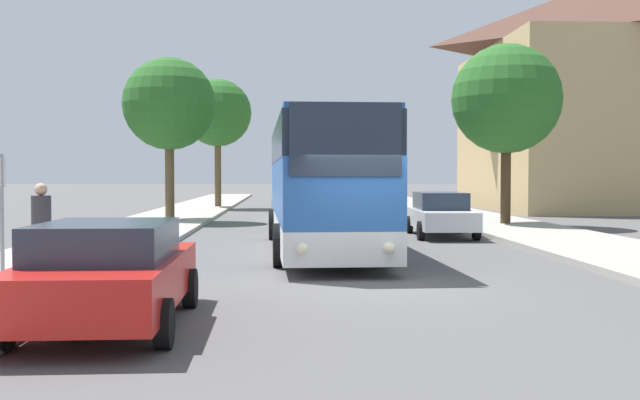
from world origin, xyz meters
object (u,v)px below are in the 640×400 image
(tree_left_near, at_px, (169,104))
(tree_right_mid, at_px, (506,99))
(tree_left_far, at_px, (218,113))
(parked_car_right_near, at_px, (441,214))
(bus_middle, at_px, (305,181))
(bus_stop_sign, at_px, (2,199))
(parked_car_left_curb, at_px, (108,272))
(bus_front, at_px, (321,182))
(pedestrian_waiting_near, at_px, (41,231))

(tree_left_near, bearing_deg, tree_right_mid, -14.59)
(tree_left_far, distance_m, tree_right_mid, 20.90)
(parked_car_right_near, distance_m, tree_left_far, 23.36)
(bus_middle, height_order, tree_right_mid, tree_right_mid)
(parked_car_right_near, height_order, tree_left_near, tree_left_near)
(tree_left_near, relative_size, tree_right_mid, 0.99)
(bus_middle, bearing_deg, tree_left_near, -160.40)
(parked_car_right_near, xyz_separation_m, tree_right_mid, (3.53, 4.37, 4.32))
(bus_stop_sign, xyz_separation_m, tree_left_far, (1.44, 30.97, 4.20))
(bus_middle, distance_m, tree_left_far, 12.57)
(tree_left_near, height_order, tree_right_mid, tree_right_mid)
(parked_car_left_curb, height_order, tree_left_near, tree_left_near)
(bus_front, distance_m, pedestrian_waiting_near, 8.53)
(bus_middle, relative_size, parked_car_right_near, 2.19)
(bus_middle, xyz_separation_m, parked_car_right_near, (4.37, -9.99, -1.02))
(parked_car_left_curb, distance_m, parked_car_right_near, 16.63)
(pedestrian_waiting_near, relative_size, tree_right_mid, 0.25)
(bus_front, xyz_separation_m, bus_middle, (-0.07, 14.51, -0.09))
(pedestrian_waiting_near, bearing_deg, bus_front, -143.48)
(bus_front, bearing_deg, pedestrian_waiting_near, -132.72)
(bus_front, distance_m, parked_car_right_near, 6.34)
(tree_left_far, bearing_deg, parked_car_left_curb, -87.28)
(bus_middle, xyz_separation_m, bus_stop_sign, (-6.47, -20.19, -0.17))
(parked_car_right_near, height_order, tree_left_far, tree_left_far)
(bus_front, distance_m, parked_car_left_curb, 10.82)
(bus_front, relative_size, tree_left_near, 1.73)
(bus_front, height_order, tree_right_mid, tree_right_mid)
(bus_middle, bearing_deg, parked_car_left_curb, -96.57)
(tree_left_near, height_order, tree_left_far, tree_left_far)
(pedestrian_waiting_near, xyz_separation_m, tree_left_far, (0.43, 31.74, 4.77))
(parked_car_left_curb, bearing_deg, bus_middle, 81.41)
(bus_front, relative_size, tree_left_far, 1.57)
(bus_stop_sign, relative_size, pedestrian_waiting_near, 1.32)
(tree_right_mid, bearing_deg, tree_left_near, 165.41)
(bus_stop_sign, height_order, tree_left_near, tree_left_near)
(bus_front, xyz_separation_m, tree_left_far, (-5.10, 25.30, 3.94))
(parked_car_left_curb, height_order, parked_car_right_near, parked_car_right_near)
(parked_car_left_curb, distance_m, tree_right_mid, 22.59)
(bus_stop_sign, height_order, tree_left_far, tree_left_far)
(parked_car_left_curb, xyz_separation_m, tree_left_far, (-1.69, 35.51, 5.06))
(bus_front, bearing_deg, parked_car_right_near, 44.36)
(tree_right_mid, bearing_deg, bus_front, -131.36)
(parked_car_left_curb, xyz_separation_m, pedestrian_waiting_near, (-2.12, 3.77, 0.29))
(bus_front, relative_size, pedestrian_waiting_near, 6.79)
(tree_left_far, bearing_deg, pedestrian_waiting_near, -90.77)
(bus_stop_sign, bearing_deg, bus_middle, 72.22)
(bus_stop_sign, bearing_deg, tree_right_mid, 45.38)
(bus_stop_sign, relative_size, tree_right_mid, 0.33)
(tree_left_far, bearing_deg, bus_middle, -64.98)
(bus_middle, relative_size, tree_left_near, 1.46)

